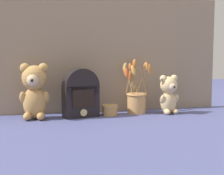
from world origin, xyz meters
The scene contains 7 objects.
ground_plane centered at (0.00, 0.00, 0.00)m, with size 4.00×4.00×0.00m, color #4C5184.
backdrop_wall centered at (0.00, 0.17, 0.34)m, with size 1.39×0.02×0.67m.
teddy_bear_large centered at (-0.42, 0.02, 0.16)m, with size 0.17×0.15×0.30m.
teddy_bear_medium centered at (0.33, 0.00, 0.12)m, with size 0.12×0.11×0.22m.
flower_vase centered at (0.15, 0.06, 0.09)m, with size 0.18×0.17×0.31m.
vintage_radio centered at (-0.18, 0.02, 0.13)m, with size 0.20×0.13×0.27m.
decorative_tin_tall centered at (-0.01, 0.03, 0.03)m, with size 0.09×0.09×0.06m.
Camera 1 is at (-0.43, -1.83, 0.37)m, focal length 55.00 mm.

